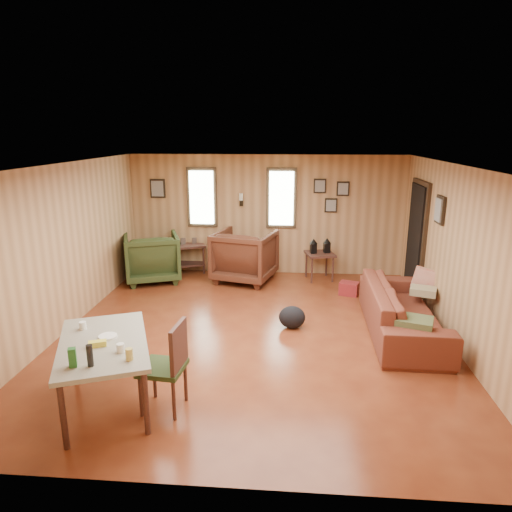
{
  "coord_description": "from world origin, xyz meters",
  "views": [
    {
      "loc": [
        0.52,
        -6.08,
        2.82
      ],
      "look_at": [
        0.0,
        0.4,
        1.05
      ],
      "focal_mm": 32.0,
      "sensor_mm": 36.0,
      "label": 1
    }
  ],
  "objects": [
    {
      "name": "dining_chair",
      "position": [
        -0.71,
        -1.94,
        0.54
      ],
      "size": [
        0.48,
        0.48,
        0.97
      ],
      "rotation": [
        0.0,
        0.0,
        -0.1
      ],
      "color": "#2D3A1A",
      "rests_on": "ground"
    },
    {
      "name": "backpack",
      "position": [
        0.55,
        0.22,
        0.17
      ],
      "size": [
        0.44,
        0.36,
        0.34
      ],
      "rotation": [
        0.0,
        0.0,
        -0.16
      ],
      "color": "black",
      "rests_on": "ground"
    },
    {
      "name": "recliner_green",
      "position": [
        -2.18,
        2.26,
        0.52
      ],
      "size": [
        1.26,
        1.23,
        1.03
      ],
      "primitive_type": "imported",
      "rotation": [
        0.0,
        0.0,
        -2.79
      ],
      "color": "#2D3A1A",
      "rests_on": "ground"
    },
    {
      "name": "cooler",
      "position": [
        1.56,
        1.74,
        0.12
      ],
      "size": [
        0.39,
        0.33,
        0.23
      ],
      "rotation": [
        0.0,
        0.0,
        -0.34
      ],
      "color": "maroon",
      "rests_on": "ground"
    },
    {
      "name": "recliner_brown",
      "position": [
        -0.38,
        2.4,
        0.55
      ],
      "size": [
        1.29,
        1.24,
        1.1
      ],
      "primitive_type": "imported",
      "rotation": [
        0.0,
        0.0,
        2.88
      ],
      "color": "#4E2617",
      "rests_on": "ground"
    },
    {
      "name": "sofa",
      "position": [
        2.13,
        0.2,
        0.47
      ],
      "size": [
        0.75,
        2.39,
        0.93
      ],
      "primitive_type": "imported",
      "rotation": [
        0.0,
        0.0,
        1.55
      ],
      "color": "maroon",
      "rests_on": "ground"
    },
    {
      "name": "sofa_pillows",
      "position": [
        2.33,
        0.1,
        0.51
      ],
      "size": [
        1.0,
        1.92,
        0.39
      ],
      "rotation": [
        0.0,
        0.0,
        -0.34
      ],
      "color": "#4B542F",
      "rests_on": "sofa"
    },
    {
      "name": "end_table",
      "position": [
        -1.57,
        2.87,
        0.41
      ],
      "size": [
        0.74,
        0.71,
        0.74
      ],
      "rotation": [
        0.0,
        0.0,
        0.41
      ],
      "color": "#4B2A21",
      "rests_on": "ground"
    },
    {
      "name": "dining_table",
      "position": [
        -1.39,
        -1.94,
        0.67
      ],
      "size": [
        1.34,
        1.66,
        0.95
      ],
      "rotation": [
        0.0,
        0.0,
        0.38
      ],
      "color": "gray",
      "rests_on": "ground"
    },
    {
      "name": "side_table",
      "position": [
        1.08,
        2.59,
        0.57
      ],
      "size": [
        0.63,
        0.63,
        0.83
      ],
      "rotation": [
        0.0,
        0.0,
        0.23
      ],
      "color": "#4B2A21",
      "rests_on": "ground"
    },
    {
      "name": "room",
      "position": [
        0.17,
        0.27,
        1.21
      ],
      "size": [
        5.54,
        6.04,
        2.44
      ],
      "color": "brown",
      "rests_on": "ground"
    }
  ]
}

